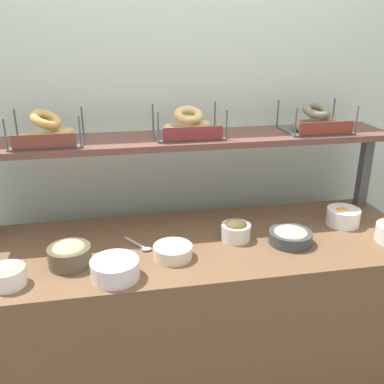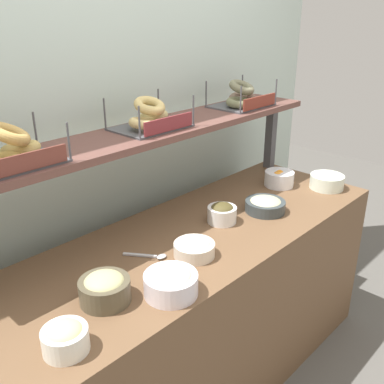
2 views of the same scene
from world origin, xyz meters
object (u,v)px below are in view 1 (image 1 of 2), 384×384
(bagel_basket_plain, at_px, (188,126))
(bagel_basket_poppy, at_px, (315,122))
(bowl_egg_salad, at_px, (7,275))
(bagel_basket_sesame, at_px, (47,133))
(bowl_scallion_spread, at_px, (115,267))
(serving_spoon_near_plate, at_px, (141,246))
(bowl_tuna_salad, at_px, (290,236))
(bowl_hummus, at_px, (70,254))
(bowl_fruit_salad, at_px, (343,216))
(bowl_potato_salad, at_px, (173,250))
(bowl_chocolate_spread, at_px, (236,230))

(bagel_basket_plain, bearing_deg, bagel_basket_poppy, -0.85)
(bowl_egg_salad, height_order, bagel_basket_sesame, bagel_basket_sesame)
(bowl_scallion_spread, height_order, serving_spoon_near_plate, bowl_scallion_spread)
(bowl_egg_salad, height_order, bagel_basket_plain, bagel_basket_plain)
(serving_spoon_near_plate, bearing_deg, bowl_tuna_salad, -6.85)
(bowl_hummus, height_order, bowl_fruit_salad, bowl_hummus)
(bowl_hummus, xyz_separation_m, serving_spoon_near_plate, (0.30, 0.10, -0.04))
(serving_spoon_near_plate, bearing_deg, bowl_fruit_salad, 3.24)
(bowl_hummus, relative_size, bagel_basket_poppy, 0.55)
(bagel_basket_poppy, bearing_deg, bagel_basket_sesame, -179.35)
(bowl_fruit_salad, distance_m, bagel_basket_plain, 0.89)
(bowl_tuna_salad, relative_size, bowl_potato_salad, 1.17)
(bowl_egg_salad, distance_m, bagel_basket_poppy, 1.57)
(bowl_hummus, relative_size, bowl_egg_salad, 1.28)
(bowl_fruit_salad, bearing_deg, bagel_basket_plain, 162.95)
(bowl_egg_salad, relative_size, bagel_basket_plain, 0.42)
(bowl_hummus, bearing_deg, bagel_basket_sesame, 103.12)
(bowl_potato_salad, relative_size, bowl_chocolate_spread, 1.23)
(bowl_potato_salad, height_order, serving_spoon_near_plate, bowl_potato_salad)
(bowl_egg_salad, xyz_separation_m, bagel_basket_poppy, (1.44, 0.48, 0.43))
(bagel_basket_sesame, relative_size, bagel_basket_poppy, 0.96)
(bowl_potato_salad, relative_size, serving_spoon_near_plate, 1.10)
(bowl_egg_salad, bearing_deg, serving_spoon_near_plate, 21.55)
(bowl_chocolate_spread, distance_m, bagel_basket_sesame, 0.96)
(bowl_egg_salad, xyz_separation_m, bagel_basket_sesame, (0.14, 0.47, 0.43))
(bowl_fruit_salad, bearing_deg, bowl_scallion_spread, -165.65)
(bowl_scallion_spread, relative_size, bowl_egg_salad, 1.39)
(bowl_potato_salad, relative_size, bowl_scallion_spread, 0.88)
(bowl_potato_salad, xyz_separation_m, bagel_basket_plain, (0.14, 0.40, 0.44))
(bagel_basket_poppy, bearing_deg, bowl_chocolate_spread, -150.12)
(bowl_potato_salad, bearing_deg, bagel_basket_sesame, 143.77)
(bowl_fruit_salad, bearing_deg, bowl_tuna_salad, -157.57)
(serving_spoon_near_plate, bearing_deg, bowl_potato_salad, -41.62)
(bagel_basket_plain, bearing_deg, bowl_egg_salad, -148.15)
(serving_spoon_near_plate, distance_m, bagel_basket_poppy, 1.06)
(bowl_fruit_salad, xyz_separation_m, bagel_basket_sesame, (-1.39, 0.20, 0.43))
(bowl_fruit_salad, height_order, bowl_egg_salad, same)
(bowl_potato_salad, distance_m, bowl_hummus, 0.43)
(bowl_hummus, bearing_deg, bowl_fruit_salad, 6.66)
(bowl_potato_salad, xyz_separation_m, bowl_hummus, (-0.43, 0.02, 0.02))
(bowl_scallion_spread, bearing_deg, bowl_hummus, 143.26)
(bowl_scallion_spread, xyz_separation_m, bagel_basket_plain, (0.38, 0.51, 0.43))
(bowl_hummus, height_order, serving_spoon_near_plate, bowl_hummus)
(bowl_potato_salad, distance_m, bagel_basket_sesame, 0.77)
(bowl_hummus, xyz_separation_m, bowl_egg_salad, (-0.22, -0.11, -0.01))
(bowl_scallion_spread, relative_size, bowl_chocolate_spread, 1.40)
(bowl_scallion_spread, xyz_separation_m, bowl_fruit_salad, (1.12, 0.29, -0.00))
(bagel_basket_sesame, bearing_deg, bowl_egg_salad, -106.71)
(bowl_potato_salad, distance_m, bowl_egg_salad, 0.66)
(bowl_tuna_salad, bearing_deg, bagel_basket_sesame, 162.10)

